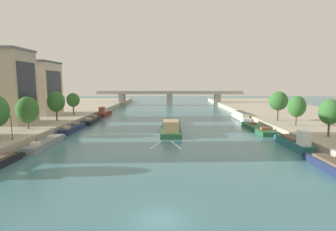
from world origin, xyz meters
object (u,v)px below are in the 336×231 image
object	(u,v)px
barge_midriver	(171,126)
tree_left_end_of_row	(73,100)
tree_right_by_lamp	(278,101)
bridge_far	(170,96)
moored_boat_left_downstream	(73,128)
tree_left_distant	(27,110)
moored_boat_left_upstream	(92,120)
moored_boat_right_near	(294,142)
moored_boat_right_far	(241,116)
tree_right_nearest	(297,106)
moored_boat_left_midway	(46,143)
moored_boat_right_upstream	(258,128)
moored_boat_left_second	(105,113)
tree_right_second	(330,112)
tree_left_past_mid	(56,102)
lamppost_left_bank	(11,125)

from	to	relation	value
barge_midriver	tree_left_end_of_row	size ratio (longest dim) A/B	3.80
tree_right_by_lamp	bridge_far	world-z (taller)	tree_right_by_lamp
moored_boat_left_downstream	tree_right_by_lamp	size ratio (longest dim) A/B	1.69
moored_boat_left_downstream	tree_left_distant	size ratio (longest dim) A/B	1.85
moored_boat_left_upstream	moored_boat_right_near	world-z (taller)	moored_boat_right_near
moored_boat_right_far	moored_boat_left_downstream	bearing A→B (deg)	-156.75
moored_boat_right_near	tree_left_distant	xyz separation A→B (m)	(-49.78, 8.51, 4.53)
tree_right_nearest	bridge_far	world-z (taller)	tree_right_nearest
moored_boat_left_midway	tree_right_by_lamp	xyz separation A→B (m)	(48.37, 20.30, 5.97)
moored_boat_right_near	tree_right_nearest	xyz separation A→B (m)	(6.55, 13.38, 4.83)
moored_boat_left_upstream	tree_left_end_of_row	size ratio (longest dim) A/B	2.06
moored_boat_right_near	moored_boat_right_far	bearing A→B (deg)	89.75
moored_boat_left_downstream	moored_boat_left_upstream	xyz separation A→B (m)	(0.33, 13.24, -0.00)
moored_boat_left_midway	tree_left_distant	xyz separation A→B (m)	(-7.13, 7.60, 5.02)
moored_boat_left_upstream	moored_boat_right_near	distance (m)	51.50
tree_left_end_of_row	moored_boat_left_downstream	bearing A→B (deg)	-69.94
moored_boat_left_upstream	tree_right_by_lamp	bearing A→B (deg)	-8.42
barge_midriver	tree_right_by_lamp	xyz separation A→B (m)	(26.48, 4.64, 5.60)
moored_boat_left_midway	tree_left_end_of_row	distance (m)	32.68
moored_boat_left_downstream	barge_midriver	bearing A→B (deg)	3.54
moored_boat_left_midway	moored_boat_right_far	xyz separation A→B (m)	(42.79, 32.92, 0.49)
barge_midriver	moored_boat_right_far	world-z (taller)	barge_midriver
moored_boat_left_downstream	moored_boat_right_upstream	world-z (taller)	moored_boat_left_downstream
moored_boat_left_second	tree_left_distant	bearing A→B (deg)	-101.23
moored_boat_right_upstream	tree_right_second	size ratio (longest dim) A/B	2.47
barge_midriver	tree_left_past_mid	size ratio (longest dim) A/B	3.34
moored_boat_left_upstream	moored_boat_left_midway	bearing A→B (deg)	-89.37
moored_boat_left_downstream	bridge_far	xyz separation A→B (m)	(21.63, 68.67, 4.00)
moored_boat_left_upstream	tree_right_by_lamp	xyz separation A→B (m)	(48.67, -7.21, 5.89)
tree_right_by_lamp	barge_midriver	bearing A→B (deg)	-170.07
moored_boat_left_upstream	moored_boat_right_far	xyz separation A→B (m)	(43.09, 5.42, 0.40)
barge_midriver	tree_right_nearest	world-z (taller)	tree_right_nearest
moored_boat_left_downstream	tree_left_end_of_row	distance (m)	19.08
barge_midriver	bridge_far	bearing A→B (deg)	90.76
moored_boat_right_upstream	tree_right_second	distance (m)	17.46
lamppost_left_bank	tree_right_by_lamp	bearing A→B (deg)	23.20
moored_boat_left_second	bridge_far	xyz separation A→B (m)	(21.40, 41.44, 3.67)
moored_boat_left_downstream	tree_right_by_lamp	world-z (taller)	tree_right_by_lamp
moored_boat_left_midway	moored_boat_left_upstream	size ratio (longest dim) A/B	0.95
tree_left_past_mid	tree_left_end_of_row	size ratio (longest dim) A/B	1.14
tree_left_end_of_row	lamppost_left_bank	xyz separation A→B (m)	(2.56, -33.78, -1.90)
tree_left_past_mid	barge_midriver	bearing A→B (deg)	-7.71
tree_left_past_mid	tree_right_by_lamp	world-z (taller)	tree_left_past_mid
moored_boat_right_near	moored_boat_right_far	distance (m)	33.84
moored_boat_right_far	tree_right_second	size ratio (longest dim) A/B	2.16
tree_right_nearest	lamppost_left_bank	distance (m)	55.58
tree_right_second	bridge_far	bearing A→B (deg)	109.02
moored_boat_right_upstream	tree_left_past_mid	size ratio (longest dim) A/B	2.22
moored_boat_left_midway	moored_boat_right_upstream	size ratio (longest dim) A/B	0.78
moored_boat_right_near	moored_boat_right_far	size ratio (longest dim) A/B	0.80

